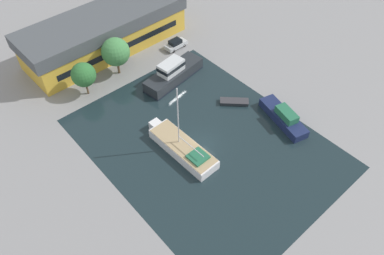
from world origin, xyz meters
name	(u,v)px	position (x,y,z in m)	size (l,w,h in m)	color
ground_plane	(204,143)	(0.00, 0.00, 0.00)	(440.00, 440.00, 0.00)	gray
water_canal	(204,143)	(0.00, 0.00, 0.00)	(26.83, 35.05, 0.01)	#19282D
warehouse_building	(105,32)	(2.24, 28.15, 3.34)	(29.47, 10.53, 6.60)	gold
quay_tree_near_building	(116,52)	(-0.23, 20.79, 4.21)	(4.58, 4.58, 6.51)	brown
quay_tree_by_water	(84,75)	(-6.79, 19.68, 3.73)	(3.77, 3.77, 5.63)	brown
parked_car	(176,44)	(11.44, 20.00, 0.84)	(4.17, 1.86, 1.69)	silver
sailboat_moored	(182,147)	(-3.31, 0.89, 0.79)	(3.61, 11.85, 10.90)	white
motor_cruiser	(173,73)	(5.41, 13.40, 1.37)	(11.47, 4.90, 3.76)	#23282D
small_dinghy	(234,102)	(8.87, 2.90, 0.29)	(4.13, 4.09, 0.56)	#23282D
cabin_boat	(284,117)	(11.46, -4.51, 0.87)	(4.54, 9.15, 2.37)	#19234C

